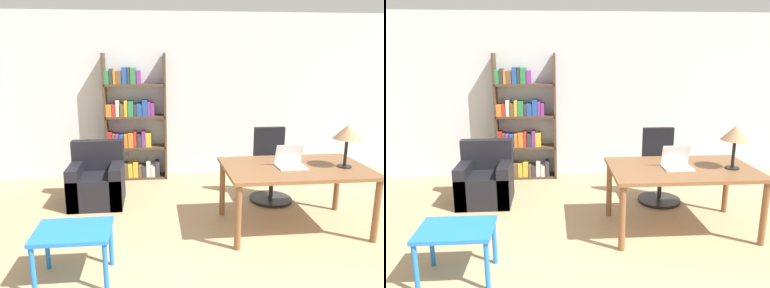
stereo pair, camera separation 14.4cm
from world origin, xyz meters
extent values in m
cube|color=silver|center=(0.00, 4.53, 1.35)|extent=(8.00, 0.06, 2.70)
cube|color=brown|center=(0.95, 2.26, 0.74)|extent=(1.65, 1.01, 0.04)
cylinder|color=brown|center=(0.18, 1.81, 0.36)|extent=(0.07, 0.07, 0.72)
cylinder|color=brown|center=(1.71, 1.81, 0.36)|extent=(0.07, 0.07, 0.72)
cylinder|color=brown|center=(0.18, 2.70, 0.36)|extent=(0.07, 0.07, 0.72)
cylinder|color=brown|center=(1.71, 2.70, 0.36)|extent=(0.07, 0.07, 0.72)
cube|color=silver|center=(0.88, 2.22, 0.77)|extent=(0.32, 0.25, 0.02)
cube|color=silver|center=(0.88, 2.31, 0.90)|extent=(0.32, 0.08, 0.24)
cube|color=white|center=(0.88, 2.31, 0.90)|extent=(0.29, 0.07, 0.21)
cylinder|color=black|center=(1.50, 2.18, 0.77)|extent=(0.16, 0.16, 0.01)
cylinder|color=black|center=(1.50, 2.18, 0.93)|extent=(0.04, 0.04, 0.32)
cone|color=#93704C|center=(1.50, 2.18, 1.17)|extent=(0.32, 0.32, 0.16)
cylinder|color=black|center=(0.96, 3.12, 0.02)|extent=(0.59, 0.59, 0.04)
cylinder|color=#262626|center=(0.96, 3.12, 0.21)|extent=(0.06, 0.06, 0.34)
cube|color=black|center=(0.96, 3.12, 0.43)|extent=(0.46, 0.46, 0.10)
cube|color=black|center=(0.96, 3.30, 0.75)|extent=(0.43, 0.08, 0.54)
cube|color=blue|center=(-1.42, 1.43, 0.48)|extent=(0.67, 0.51, 0.04)
cylinder|color=blue|center=(-1.72, 1.21, 0.23)|extent=(0.04, 0.04, 0.46)
cylinder|color=blue|center=(-1.12, 1.21, 0.23)|extent=(0.04, 0.04, 0.46)
cylinder|color=blue|center=(-1.72, 1.65, 0.23)|extent=(0.04, 0.04, 0.46)
cylinder|color=blue|center=(-1.12, 1.65, 0.23)|extent=(0.04, 0.04, 0.46)
cube|color=black|center=(-1.47, 3.25, 0.21)|extent=(0.72, 0.67, 0.43)
cube|color=black|center=(-1.47, 3.50, 0.64)|extent=(0.72, 0.16, 0.42)
cube|color=black|center=(-1.75, 3.25, 0.29)|extent=(0.16, 0.67, 0.57)
cube|color=black|center=(-1.19, 3.25, 0.29)|extent=(0.16, 0.67, 0.57)
cube|color=#4C3828|center=(-1.43, 4.34, 1.02)|extent=(0.04, 0.28, 2.05)
cube|color=#4C3828|center=(-0.48, 4.34, 1.02)|extent=(0.04, 0.28, 2.05)
cube|color=#4C3828|center=(-0.96, 4.34, 0.02)|extent=(0.95, 0.28, 0.04)
cube|color=#2D7F47|center=(-1.39, 4.34, 0.14)|extent=(0.05, 0.24, 0.20)
cube|color=gold|center=(-1.32, 4.34, 0.13)|extent=(0.07, 0.24, 0.18)
cube|color=silver|center=(-1.24, 4.34, 0.14)|extent=(0.08, 0.24, 0.21)
cube|color=brown|center=(-1.15, 4.34, 0.15)|extent=(0.08, 0.24, 0.22)
cube|color=gold|center=(-1.07, 4.34, 0.14)|extent=(0.07, 0.24, 0.21)
cube|color=gold|center=(-0.98, 4.34, 0.16)|extent=(0.08, 0.24, 0.24)
cube|color=brown|center=(-0.91, 4.34, 0.13)|extent=(0.05, 0.24, 0.20)
cube|color=#333338|center=(-0.85, 4.34, 0.13)|extent=(0.07, 0.24, 0.18)
cube|color=silver|center=(-0.77, 4.34, 0.16)|extent=(0.07, 0.24, 0.25)
cube|color=silver|center=(-0.70, 4.34, 0.13)|extent=(0.07, 0.24, 0.18)
cube|color=#333338|center=(-0.62, 4.34, 0.16)|extent=(0.07, 0.24, 0.25)
cube|color=#4C3828|center=(-0.96, 4.34, 0.53)|extent=(0.95, 0.28, 0.04)
cube|color=#B72D28|center=(-1.38, 4.34, 0.67)|extent=(0.07, 0.24, 0.25)
cube|color=brown|center=(-1.32, 4.34, 0.66)|extent=(0.04, 0.24, 0.22)
cube|color=#7F338C|center=(-1.27, 4.34, 0.66)|extent=(0.05, 0.24, 0.22)
cube|color=#234C99|center=(-1.19, 4.34, 0.65)|extent=(0.07, 0.24, 0.21)
cube|color=orange|center=(-1.12, 4.34, 0.65)|extent=(0.06, 0.24, 0.21)
cube|color=orange|center=(-1.04, 4.34, 0.66)|extent=(0.08, 0.24, 0.23)
cube|color=#B72D28|center=(-0.98, 4.34, 0.67)|extent=(0.04, 0.24, 0.25)
cube|color=#333338|center=(-0.91, 4.34, 0.65)|extent=(0.07, 0.24, 0.21)
cube|color=#7F338C|center=(-0.84, 4.34, 0.67)|extent=(0.05, 0.24, 0.25)
cube|color=gold|center=(-0.76, 4.34, 0.66)|extent=(0.09, 0.24, 0.22)
cube|color=#4C3828|center=(-0.96, 4.34, 1.04)|extent=(0.95, 0.28, 0.04)
cube|color=orange|center=(-1.37, 4.34, 1.15)|extent=(0.09, 0.24, 0.18)
cube|color=#B72D28|center=(-1.30, 4.34, 1.16)|extent=(0.05, 0.24, 0.20)
cube|color=silver|center=(-1.24, 4.34, 1.19)|extent=(0.06, 0.24, 0.25)
cube|color=brown|center=(-1.17, 4.34, 1.16)|extent=(0.06, 0.24, 0.20)
cube|color=gold|center=(-1.11, 4.34, 1.18)|extent=(0.05, 0.24, 0.25)
cube|color=#2D7F47|center=(-1.03, 4.34, 1.18)|extent=(0.09, 0.24, 0.23)
cube|color=#333338|center=(-0.96, 4.34, 1.15)|extent=(0.04, 0.24, 0.18)
cube|color=#234C99|center=(-0.89, 4.34, 1.16)|extent=(0.08, 0.24, 0.19)
cube|color=#234C99|center=(-0.80, 4.34, 1.19)|extent=(0.08, 0.24, 0.25)
cube|color=#7F338C|center=(-0.74, 4.34, 1.17)|extent=(0.05, 0.24, 0.22)
cube|color=#7F338C|center=(-0.68, 4.34, 1.16)|extent=(0.05, 0.24, 0.20)
cube|color=#4C3828|center=(-0.96, 4.34, 1.55)|extent=(0.95, 0.28, 0.04)
cube|color=#2D7F47|center=(-1.38, 4.34, 1.68)|extent=(0.07, 0.24, 0.21)
cube|color=#333338|center=(-1.32, 4.34, 1.69)|extent=(0.05, 0.24, 0.24)
cube|color=orange|center=(-1.26, 4.34, 1.67)|extent=(0.04, 0.24, 0.20)
cube|color=brown|center=(-1.20, 4.34, 1.67)|extent=(0.08, 0.24, 0.20)
cube|color=#234C99|center=(-1.11, 4.34, 1.70)|extent=(0.08, 0.24, 0.26)
cube|color=#333338|center=(-1.04, 4.34, 1.70)|extent=(0.04, 0.24, 0.26)
cube|color=#2D7F47|center=(-0.97, 4.34, 1.70)|extent=(0.09, 0.24, 0.25)
cube|color=#7F338C|center=(-0.89, 4.34, 1.68)|extent=(0.06, 0.24, 0.21)
camera|label=1|loc=(-0.68, -1.74, 2.02)|focal=35.00mm
camera|label=2|loc=(-0.54, -1.75, 2.02)|focal=35.00mm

